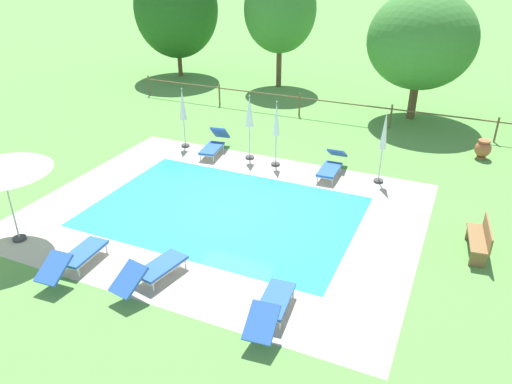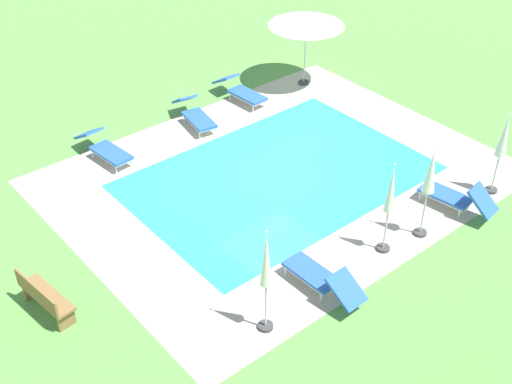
% 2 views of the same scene
% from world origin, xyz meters
% --- Properties ---
extents(ground_plane, '(160.00, 160.00, 0.00)m').
position_xyz_m(ground_plane, '(0.00, 0.00, 0.00)').
color(ground_plane, '#599342').
extents(pool_deck_paving, '(11.40, 8.94, 0.01)m').
position_xyz_m(pool_deck_paving, '(0.00, 0.00, 0.00)').
color(pool_deck_paving, '#B2A893').
rests_on(pool_deck_paving, ground).
extents(swimming_pool_water, '(7.80, 5.34, 0.01)m').
position_xyz_m(swimming_pool_water, '(0.00, 0.00, 0.01)').
color(swimming_pool_water, '#2DB7C6').
rests_on(swimming_pool_water, ground).
extents(pool_coping_rim, '(8.28, 5.82, 0.01)m').
position_xyz_m(pool_coping_rim, '(0.00, 0.00, 0.01)').
color(pool_coping_rim, '#C0B59F').
rests_on(pool_coping_rim, ground).
extents(sun_lounger_north_near_steps, '(0.87, 2.02, 0.90)m').
position_xyz_m(sun_lounger_north_near_steps, '(-2.45, 3.93, 0.38)').
color(sun_lounger_north_near_steps, '#2856A8').
rests_on(sun_lounger_north_near_steps, ground).
extents(sun_lounger_north_mid, '(0.71, 2.09, 0.75)m').
position_xyz_m(sun_lounger_north_mid, '(-1.99, -4.07, 0.36)').
color(sun_lounger_north_mid, '#2856A8').
rests_on(sun_lounger_north_mid, ground).
extents(sun_lounger_north_far, '(0.64, 2.05, 0.78)m').
position_xyz_m(sun_lounger_north_far, '(2.18, 3.88, 0.36)').
color(sun_lounger_north_far, '#2856A8').
rests_on(sun_lounger_north_far, ground).
extents(sun_lounger_north_end, '(0.96, 2.11, 0.79)m').
position_xyz_m(sun_lounger_north_end, '(0.05, -3.76, 0.36)').
color(sun_lounger_north_end, '#2856A8').
rests_on(sun_lounger_north_end, ground).
extents(sun_lounger_south_near_corner, '(0.80, 2.10, 0.75)m').
position_xyz_m(sun_lounger_south_near_corner, '(3.10, -3.80, 0.36)').
color(sun_lounger_south_near_corner, '#2856A8').
rests_on(sun_lounger_south_near_corner, ground).
extents(patio_umbrella_open_foreground, '(2.47, 2.47, 2.40)m').
position_xyz_m(patio_umbrella_open_foreground, '(-4.37, -3.67, 2.19)').
color(patio_umbrella_open_foreground, '#383838').
rests_on(patio_umbrella_open_foreground, ground).
extents(patio_umbrella_closed_row_west, '(0.32, 0.32, 2.40)m').
position_xyz_m(patio_umbrella_closed_row_west, '(0.11, 3.83, 1.53)').
color(patio_umbrella_closed_row_west, '#383838').
rests_on(patio_umbrella_closed_row_west, ground).
extents(patio_umbrella_closed_row_mid_west, '(0.32, 0.32, 2.54)m').
position_xyz_m(patio_umbrella_closed_row_mid_west, '(3.81, 3.95, 1.64)').
color(patio_umbrella_closed_row_mid_west, '#383838').
rests_on(patio_umbrella_closed_row_mid_west, ground).
extents(patio_umbrella_closed_row_mid_east, '(0.32, 0.32, 2.35)m').
position_xyz_m(patio_umbrella_closed_row_mid_east, '(-3.84, 4.07, 1.55)').
color(patio_umbrella_closed_row_mid_east, '#383838').
rests_on(patio_umbrella_closed_row_mid_east, ground).
extents(patio_umbrella_closed_row_east, '(0.32, 0.32, 2.42)m').
position_xyz_m(patio_umbrella_closed_row_east, '(-1.01, 4.02, 1.66)').
color(patio_umbrella_closed_row_east, '#383838').
rests_on(patio_umbrella_closed_row_east, ground).
extents(wooden_bench_lawn_side, '(0.62, 1.54, 0.87)m').
position_xyz_m(wooden_bench_lawn_side, '(7.04, 0.72, 0.47)').
color(wooden_bench_lawn_side, olive).
rests_on(wooden_bench_lawn_side, ground).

